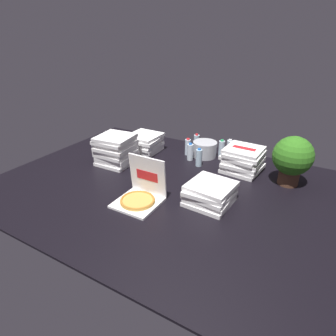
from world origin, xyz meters
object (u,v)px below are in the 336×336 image
water_bottle_3 (229,148)px  ice_bucket (205,149)px  pizza_stack_right_mid (210,193)px  water_bottle_2 (221,148)px  potted_plant (293,158)px  water_bottle_5 (190,152)px  water_bottle_4 (199,158)px  open_pizza_box (140,194)px  water_bottle_0 (188,147)px  water_bottle_1 (196,142)px  pizza_stack_center_near (116,150)px  pizza_stack_right_far (243,160)px  pizza_stack_right_near (144,143)px

water_bottle_3 → ice_bucket: bearing=-146.6°
pizza_stack_right_mid → water_bottle_3: 1.10m
water_bottle_2 → potted_plant: size_ratio=0.43×
water_bottle_2 → water_bottle_3: same height
water_bottle_3 → water_bottle_5: bearing=-135.5°
water_bottle_4 → open_pizza_box: bearing=-98.5°
ice_bucket → water_bottle_4: 0.28m
ice_bucket → water_bottle_2: bearing=30.8°
pizza_stack_right_mid → water_bottle_0: (-0.64, 0.87, 0.01)m
water_bottle_0 → water_bottle_2: bearing=23.0°
water_bottle_1 → water_bottle_2: (0.35, -0.04, 0.00)m
open_pizza_box → potted_plant: (1.06, 0.98, 0.21)m
pizza_stack_center_near → pizza_stack_right_far: bearing=21.8°
water_bottle_0 → water_bottle_1: bearing=83.6°
water_bottle_2 → pizza_stack_center_near: bearing=-140.5°
pizza_stack_center_near → pizza_stack_right_mid: bearing=-11.2°
pizza_stack_right_mid → water_bottle_3: water_bottle_3 is taller
open_pizza_box → ice_bucket: bearing=85.8°
pizza_stack_right_near → water_bottle_2: bearing=20.7°
pizza_stack_center_near → water_bottle_2: bearing=39.5°
pizza_stack_right_near → water_bottle_0: size_ratio=1.96×
pizza_stack_right_mid → pizza_stack_right_near: (-1.15, 0.69, 0.02)m
open_pizza_box → pizza_stack_right_near: (-0.62, 0.97, 0.04)m
pizza_stack_right_near → water_bottle_4: (0.76, -0.05, -0.01)m
open_pizza_box → pizza_stack_center_near: open_pizza_box is taller
pizza_stack_center_near → water_bottle_1: size_ratio=1.99×
water_bottle_2 → water_bottle_3: 0.10m
open_pizza_box → pizza_stack_center_near: 0.87m
open_pizza_box → water_bottle_1: bearing=93.7°
water_bottle_3 → water_bottle_4: size_ratio=1.00×
pizza_stack_center_near → water_bottle_0: bearing=47.1°
open_pizza_box → pizza_stack_right_mid: bearing=27.9°
pizza_stack_center_near → water_bottle_3: 1.33m
pizza_stack_right_far → water_bottle_5: size_ratio=2.09×
pizza_stack_center_near → water_bottle_5: pizza_stack_center_near is taller
pizza_stack_right_near → water_bottle_1: size_ratio=1.96×
pizza_stack_right_far → pizza_stack_center_near: (-1.28, -0.51, 0.04)m
pizza_stack_right_mid → potted_plant: 0.90m
water_bottle_0 → water_bottle_2: 0.40m
water_bottle_0 → water_bottle_2: size_ratio=1.00×
pizza_stack_center_near → potted_plant: bearing=14.6°
pizza_stack_right_far → pizza_stack_center_near: size_ratio=1.05×
open_pizza_box → water_bottle_0: 1.15m
ice_bucket → water_bottle_5: water_bottle_5 is taller
pizza_stack_right_mid → water_bottle_4: (-0.39, 0.64, 0.01)m
potted_plant → water_bottle_3: bearing=152.0°
open_pizza_box → water_bottle_1: open_pizza_box is taller
water_bottle_3 → water_bottle_5: 0.49m
ice_bucket → potted_plant: (0.98, -0.22, 0.19)m
pizza_stack_right_far → pizza_stack_center_near: 1.38m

